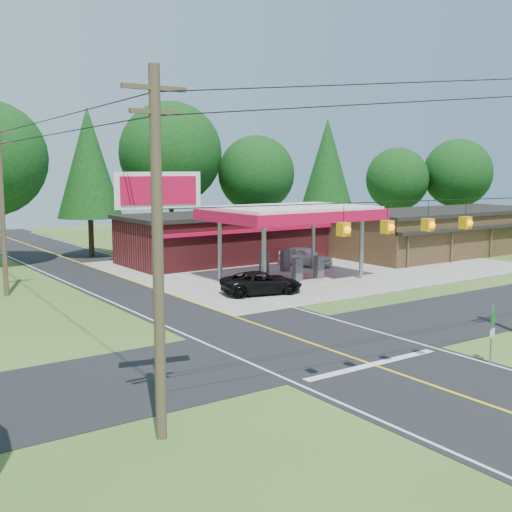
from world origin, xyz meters
TOP-DOWN VIEW (x-y plane):
  - ground at (0.00, 0.00)m, footprint 120.00×120.00m
  - main_highway at (0.00, 0.00)m, footprint 8.00×120.00m
  - cross_road at (0.00, 0.00)m, footprint 70.00×7.00m
  - lane_center_yellow at (0.00, 0.00)m, footprint 0.15×110.00m
  - gas_canopy at (9.00, 13.00)m, footprint 10.60×7.40m
  - convenience_store at (10.00, 22.98)m, footprint 16.40×7.55m
  - strip_building at (28.00, 15.98)m, footprint 20.40×8.75m
  - utility_pole_near_left at (-9.50, -5.00)m, footprint 1.80×0.30m
  - utility_pole_far_left at (-8.00, 18.00)m, footprint 1.80×0.30m
  - overhead_beacons at (-1.00, -6.00)m, footprint 17.04×2.04m
  - treeline_backdrop at (0.82, 24.01)m, footprint 70.27×51.59m
  - suv_car at (4.50, 10.00)m, footprint 5.82×5.82m
  - sedan_car at (13.48, 17.00)m, footprint 5.27×5.27m
  - big_stop_sign at (-7.98, -2.01)m, footprint 2.68×0.70m
  - route_sign_post at (3.80, -6.02)m, footprint 0.46×0.16m

SIDE VIEW (x-z plane):
  - ground at x=0.00m, z-range 0.00..0.00m
  - main_highway at x=0.00m, z-range 0.00..0.02m
  - cross_road at x=0.00m, z-range 0.00..0.03m
  - lane_center_yellow at x=0.00m, z-range 0.02..0.03m
  - suv_car at x=4.50m, z-range 0.00..1.34m
  - sedan_car at x=13.48m, z-range 0.00..1.46m
  - route_sign_post at x=3.80m, z-range 0.22..2.52m
  - strip_building at x=28.00m, z-range 0.01..3.81m
  - convenience_store at x=10.00m, z-range 0.02..3.82m
  - gas_canopy at x=9.00m, z-range 1.83..6.70m
  - utility_pole_near_left at x=-9.50m, z-range 0.20..10.20m
  - utility_pole_far_left at x=-8.00m, z-range 0.20..10.20m
  - big_stop_sign at x=-7.98m, z-range 1.84..9.19m
  - overhead_beacons at x=-1.00m, z-range 5.70..6.73m
  - treeline_backdrop at x=0.82m, z-range 0.84..14.14m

